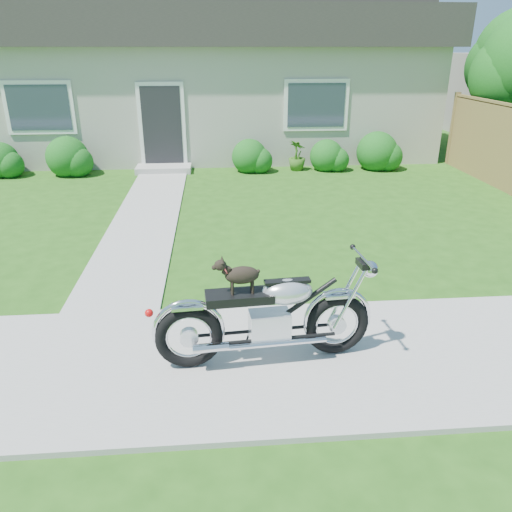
{
  "coord_description": "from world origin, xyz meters",
  "views": [
    {
      "loc": [
        -0.17,
        -4.32,
        2.99
      ],
      "look_at": [
        0.27,
        1.0,
        0.75
      ],
      "focal_mm": 35.0,
      "sensor_mm": 36.0,
      "label": 1
    }
  ],
  "objects_px": {
    "house": "(218,77)",
    "potted_plant_left": "(74,161)",
    "potted_plant_right": "(297,155)",
    "motorcycle_with_dog": "(269,316)"
  },
  "relations": [
    {
      "from": "house",
      "to": "potted_plant_left",
      "type": "xyz_separation_m",
      "value": [
        -3.72,
        -3.44,
        -1.82
      ]
    },
    {
      "from": "house",
      "to": "potted_plant_right",
      "type": "xyz_separation_m",
      "value": [
        1.97,
        -3.44,
        -1.77
      ]
    },
    {
      "from": "motorcycle_with_dog",
      "to": "house",
      "type": "bearing_deg",
      "value": 86.95
    },
    {
      "from": "potted_plant_left",
      "to": "potted_plant_right",
      "type": "distance_m",
      "value": 5.69
    },
    {
      "from": "potted_plant_right",
      "to": "potted_plant_left",
      "type": "bearing_deg",
      "value": 180.0
    },
    {
      "from": "house",
      "to": "motorcycle_with_dog",
      "type": "bearing_deg",
      "value": -88.49
    },
    {
      "from": "potted_plant_left",
      "to": "potted_plant_right",
      "type": "bearing_deg",
      "value": 0.0
    },
    {
      "from": "house",
      "to": "potted_plant_right",
      "type": "height_order",
      "value": "house"
    },
    {
      "from": "house",
      "to": "potted_plant_left",
      "type": "distance_m",
      "value": 5.39
    },
    {
      "from": "potted_plant_left",
      "to": "potted_plant_right",
      "type": "relative_size",
      "value": 0.85
    }
  ]
}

